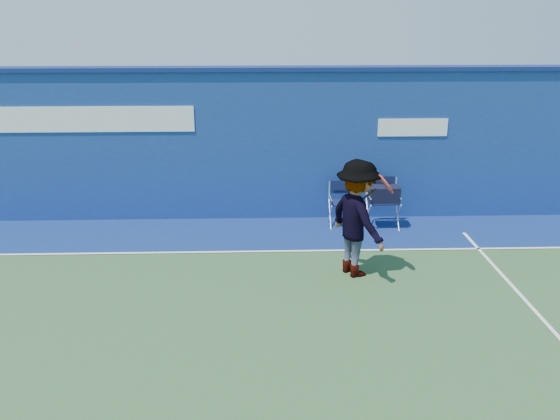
{
  "coord_description": "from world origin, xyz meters",
  "views": [
    {
      "loc": [
        0.57,
        -6.65,
        4.15
      ],
      "look_at": [
        0.87,
        2.6,
        1.0
      ],
      "focal_mm": 38.0,
      "sensor_mm": 36.0,
      "label": 1
    }
  ],
  "objects_px": {
    "water_bottle": "(366,221)",
    "tennis_player": "(357,218)",
    "directors_chair_left": "(343,211)",
    "directors_chair_right": "(383,207)"
  },
  "relations": [
    {
      "from": "directors_chair_left",
      "to": "tennis_player",
      "type": "height_order",
      "value": "tennis_player"
    },
    {
      "from": "water_bottle",
      "to": "tennis_player",
      "type": "height_order",
      "value": "tennis_player"
    },
    {
      "from": "directors_chair_left",
      "to": "tennis_player",
      "type": "distance_m",
      "value": 2.4
    },
    {
      "from": "tennis_player",
      "to": "water_bottle",
      "type": "bearing_deg",
      "value": 75.87
    },
    {
      "from": "directors_chair_left",
      "to": "water_bottle",
      "type": "distance_m",
      "value": 0.5
    },
    {
      "from": "directors_chair_right",
      "to": "water_bottle",
      "type": "bearing_deg",
      "value": 175.91
    },
    {
      "from": "directors_chair_left",
      "to": "water_bottle",
      "type": "xyz_separation_m",
      "value": [
        0.46,
        -0.11,
        -0.17
      ]
    },
    {
      "from": "directors_chair_left",
      "to": "directors_chair_right",
      "type": "distance_m",
      "value": 0.8
    },
    {
      "from": "directors_chair_right",
      "to": "tennis_player",
      "type": "distance_m",
      "value": 2.4
    },
    {
      "from": "directors_chair_left",
      "to": "directors_chair_right",
      "type": "height_order",
      "value": "directors_chair_right"
    }
  ]
}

